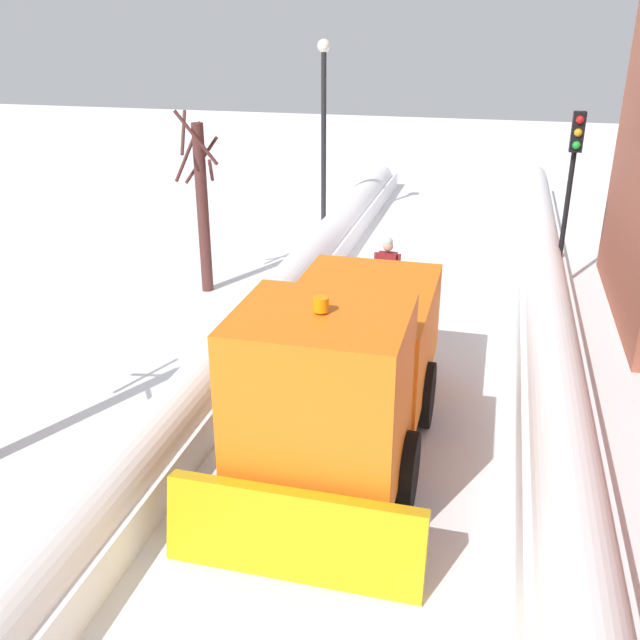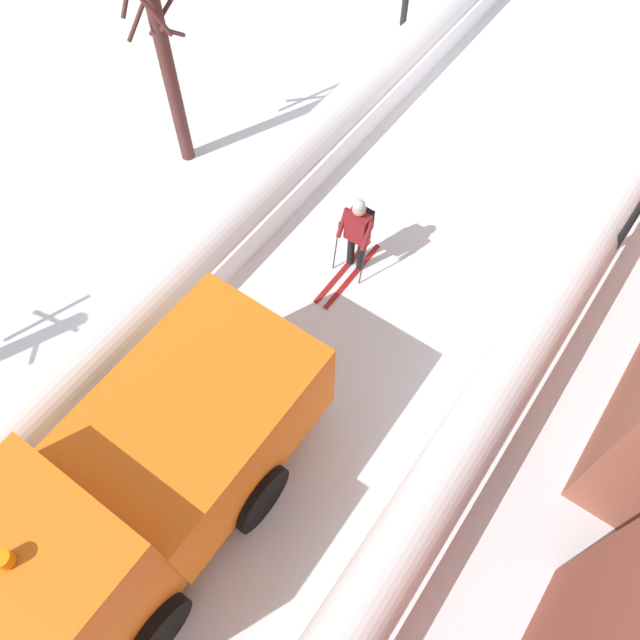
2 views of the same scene
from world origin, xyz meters
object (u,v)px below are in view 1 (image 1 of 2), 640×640
at_px(bare_tree_near, 202,203).
at_px(plow_truck, 343,366).
at_px(skier, 387,271).
at_px(street_lamp, 324,113).
at_px(traffic_light_pole, 572,169).

bearing_deg(bare_tree_near, plow_truck, 128.28).
xyz_separation_m(skier, street_lamp, (3.24, -7.00, 2.58)).
bearing_deg(street_lamp, skier, 114.81).
relative_size(street_lamp, bare_tree_near, 1.29).
height_order(traffic_light_pole, street_lamp, street_lamp).
bearing_deg(street_lamp, bare_tree_near, 78.69).
distance_m(skier, traffic_light_pole, 5.00).
bearing_deg(skier, plow_truck, 92.74).
distance_m(skier, street_lamp, 8.13).
height_order(skier, street_lamp, street_lamp).
bearing_deg(skier, street_lamp, -65.19).
xyz_separation_m(skier, traffic_light_pole, (-3.89, -2.39, 2.05)).
height_order(plow_truck, traffic_light_pole, traffic_light_pole).
height_order(traffic_light_pole, bare_tree_near, bare_tree_near).
bearing_deg(plow_truck, skier, -87.26).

